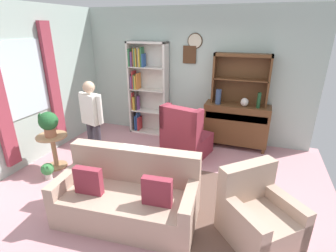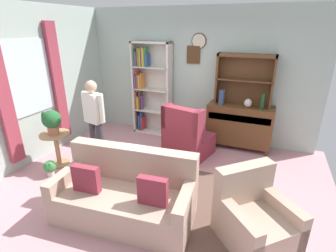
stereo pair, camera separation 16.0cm
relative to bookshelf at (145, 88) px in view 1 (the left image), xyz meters
name	(u,v)px [view 1 (the left image)]	position (x,y,z in m)	size (l,w,h in m)	color
ground_plane	(158,183)	(1.09, -1.94, -1.09)	(5.40, 4.60, 0.02)	#C68C93
wall_back	(194,75)	(1.09, 0.18, 0.33)	(5.00, 0.09, 2.80)	#ADC1B7
wall_left	(24,88)	(-1.43, -1.94, 0.32)	(0.16, 4.20, 2.80)	#ADC1B7
area_rug	(163,196)	(1.29, -2.24, -1.07)	(2.49, 1.85, 0.01)	brown
bookshelf	(145,88)	(0.00, 0.00, 0.00)	(0.90, 0.30, 2.10)	silver
sideboard	(236,124)	(2.10, -0.09, -0.57)	(1.30, 0.45, 0.92)	brown
sideboard_hutch	(242,72)	(2.10, 0.02, 0.48)	(1.10, 0.26, 1.00)	brown
vase_tall	(218,97)	(1.71, -0.17, -0.01)	(0.11, 0.11, 0.30)	#33476B
vase_round	(245,102)	(2.23, -0.15, -0.07)	(0.15, 0.15, 0.17)	beige
bottle_wine	(259,100)	(2.49, -0.17, -0.01)	(0.07, 0.07, 0.30)	#194223
couch_floral	(128,197)	(1.01, -2.80, -0.77)	(1.87, 1.02, 0.90)	tan
armchair_floral	(258,217)	(2.63, -2.59, -0.79)	(1.08, 1.08, 0.88)	tan
wingback_chair	(185,138)	(1.23, -0.88, -0.70)	(0.94, 0.96, 1.05)	maroon
plant_stand	(54,148)	(-0.86, -2.08, -0.69)	(0.52, 0.52, 0.62)	#A87F56
potted_plant_large	(48,122)	(-0.85, -2.12, -0.20)	(0.32, 0.32, 0.44)	#AD6B4C
potted_plant_small	(48,170)	(-0.70, -2.45, -0.91)	(0.21, 0.21, 0.28)	beige
person_reading	(92,118)	(-0.22, -1.75, -0.17)	(0.52, 0.28, 1.56)	#38333D
coffee_table	(152,161)	(0.97, -1.90, -0.73)	(0.80, 0.50, 0.42)	brown
book_stack	(149,158)	(0.95, -1.95, -0.63)	(0.17, 0.14, 0.05)	gold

